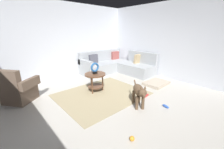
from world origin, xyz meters
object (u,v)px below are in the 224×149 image
(sectional_couch, at_px, (117,66))
(dog_toy_ball, at_px, (132,139))
(side_table, at_px, (95,78))
(torus_sculpture, at_px, (95,68))
(armchair, at_px, (18,90))
(dog_toy_rope, at_px, (146,96))
(dog, at_px, (139,92))
(dog_toy_bone, at_px, (166,106))
(dog_bed_mat, at_px, (156,83))

(sectional_couch, xyz_separation_m, dog_toy_ball, (-2.56, -3.02, -0.25))
(side_table, bearing_deg, torus_sculpture, -110.56)
(armchair, bearing_deg, dog_toy_rope, 14.86)
(dog, bearing_deg, dog_toy_bone, 170.48)
(sectional_couch, xyz_separation_m, torus_sculpture, (-1.83, -1.00, 0.42))
(dog_toy_rope, height_order, dog_toy_bone, dog_toy_bone)
(sectional_couch, height_order, side_table, sectional_couch)
(dog, xyz_separation_m, dog_toy_ball, (-0.95, -0.61, -0.34))
(torus_sculpture, height_order, dog_toy_ball, torus_sculpture)
(armchair, distance_m, side_table, 1.97)
(armchair, xyz_separation_m, dog, (2.03, -2.17, 0.05))
(sectional_couch, height_order, dog_toy_rope, sectional_couch)
(armchair, bearing_deg, dog_toy_bone, 5.47)
(sectional_couch, height_order, torus_sculpture, sectional_couch)
(dog_toy_bone, bearing_deg, dog_toy_ball, -173.95)
(dog_toy_ball, bearing_deg, dog_bed_mat, 23.15)
(side_table, distance_m, dog_toy_ball, 2.18)
(dog_toy_ball, height_order, dog_toy_bone, dog_toy_ball)
(torus_sculpture, xyz_separation_m, dog_toy_bone, (0.66, -1.87, -0.68))
(dog, relative_size, dog_toy_rope, 3.76)
(dog_toy_rope, bearing_deg, dog_toy_ball, -152.94)
(armchair, bearing_deg, dog_toy_ball, -16.48)
(side_table, relative_size, dog_bed_mat, 0.75)
(armchair, distance_m, dog_bed_mat, 4.01)
(torus_sculpture, distance_m, dog_bed_mat, 2.15)
(armchair, distance_m, torus_sculpture, 2.01)
(dog_bed_mat, bearing_deg, side_table, 152.83)
(side_table, height_order, dog_toy_bone, side_table)
(dog_toy_bone, bearing_deg, torus_sculpture, 109.49)
(sectional_couch, height_order, dog, sectional_couch)
(armchair, relative_size, dog_toy_rope, 5.26)
(side_table, relative_size, dog_toy_bone, 3.33)
(dog, distance_m, dog_toy_rope, 0.70)
(armchair, distance_m, dog_toy_rope, 3.30)
(sectional_couch, xyz_separation_m, dog_toy_bone, (-1.16, -2.88, -0.26))
(torus_sculpture, xyz_separation_m, dog_toy_ball, (-0.73, -2.02, -0.67))
(dog_bed_mat, distance_m, dog_toy_bone, 1.49)
(dog_toy_ball, xyz_separation_m, dog_toy_rope, (1.53, 0.78, -0.02))
(dog, relative_size, dog_toy_bone, 3.96)
(armchair, height_order, side_table, armchair)
(torus_sculpture, xyz_separation_m, dog_bed_mat, (1.82, -0.93, -0.67))
(torus_sculpture, bearing_deg, dog_bed_mat, -27.17)
(armchair, height_order, dog_toy_rope, armchair)
(dog_toy_bone, bearing_deg, dog_bed_mat, 39.23)
(dog, distance_m, dog_toy_bone, 0.73)
(side_table, height_order, dog_bed_mat, side_table)
(dog, xyz_separation_m, dog_toy_rope, (0.58, 0.18, -0.35))
(dog_bed_mat, height_order, dog, dog)
(torus_sculpture, distance_m, dog, 1.47)
(sectional_couch, distance_m, dog_toy_bone, 3.11)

